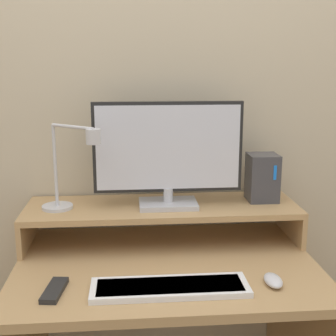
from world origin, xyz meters
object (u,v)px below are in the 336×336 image
(mouse, at_px, (273,280))
(router_dock, at_px, (262,178))
(remote_control, at_px, (54,290))
(monitor, at_px, (168,153))
(desk_lamp, at_px, (71,172))
(keyboard, at_px, (170,287))

(mouse, bearing_deg, router_dock, 79.61)
(remote_control, bearing_deg, monitor, 45.23)
(desk_lamp, distance_m, keyboard, 0.55)
(monitor, relative_size, keyboard, 1.15)
(router_dock, relative_size, remote_control, 1.22)
(keyboard, relative_size, remote_control, 3.16)
(desk_lamp, bearing_deg, remote_control, -93.68)
(router_dock, xyz_separation_m, keyboard, (-0.40, -0.43, -0.22))
(desk_lamp, height_order, mouse, desk_lamp)
(monitor, relative_size, desk_lamp, 1.73)
(monitor, distance_m, desk_lamp, 0.35)
(router_dock, height_order, mouse, router_dock)
(router_dock, relative_size, mouse, 1.93)
(mouse, distance_m, remote_control, 0.66)
(remote_control, bearing_deg, router_dock, 29.41)
(desk_lamp, distance_m, remote_control, 0.44)
(router_dock, bearing_deg, desk_lamp, -173.36)
(mouse, relative_size, remote_control, 0.63)
(monitor, bearing_deg, remote_control, -134.77)
(desk_lamp, distance_m, mouse, 0.77)
(desk_lamp, relative_size, remote_control, 2.10)
(monitor, height_order, router_dock, monitor)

